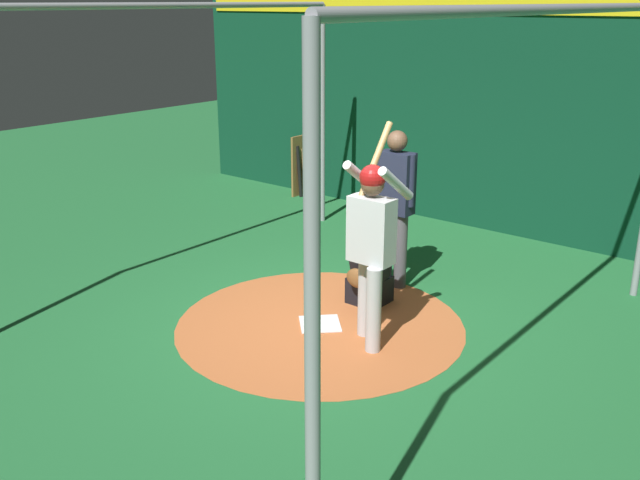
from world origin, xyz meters
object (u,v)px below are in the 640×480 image
catcher (368,271)px  bat_rack (304,167)px  home_plate (320,324)px  umpire (395,200)px  batter (371,237)px

catcher → bat_rack: (-3.19, -3.64, 0.10)m
home_plate → catcher: size_ratio=0.43×
home_plate → umpire: (-1.42, -0.03, 1.05)m
home_plate → batter: size_ratio=0.20×
umpire → batter: bearing=24.8°
home_plate → batter: batter is taller
umpire → bat_rack: umpire is taller
batter → catcher: bearing=-143.6°
umpire → bat_rack: (-2.55, -3.55, -0.57)m
umpire → bat_rack: bearing=-125.7°
umpire → bat_rack: size_ratio=1.78×
home_plate → batter: bearing=90.8°
home_plate → umpire: size_ratio=0.22×
batter → umpire: 1.55m
batter → home_plate: bearing=-89.2°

